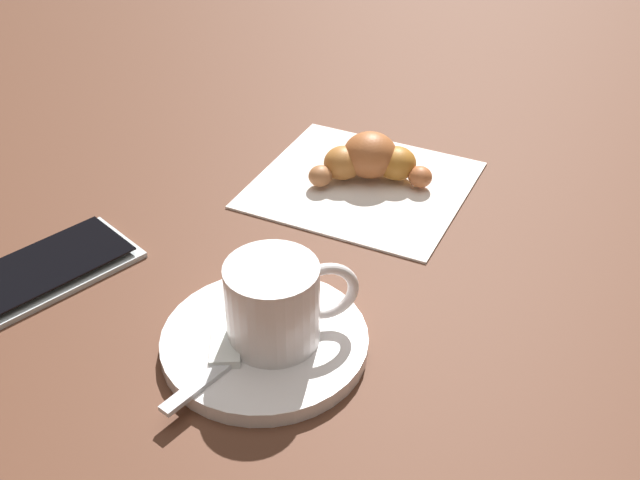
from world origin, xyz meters
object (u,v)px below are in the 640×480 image
saucer (265,342)px  croissant (370,160)px  sugar_packet (227,332)px  napkin (362,184)px  cell_phone (34,275)px  espresso_cup (270,300)px  teaspoon (268,330)px

saucer → croissant: bearing=6.3°
sugar_packet → croissant: size_ratio=0.60×
saucer → napkin: bearing=7.2°
croissant → cell_phone: bearing=145.9°
cell_phone → sugar_packet: bearing=-88.6°
espresso_cup → cell_phone: espresso_cup is taller
espresso_cup → sugar_packet: (-0.01, 0.03, -0.03)m
teaspoon → sugar_packet: bearing=120.1°
teaspoon → sugar_packet: teaspoon is taller
napkin → cell_phone: size_ratio=1.07×
saucer → croissant: croissant is taller
teaspoon → croissant: (0.22, 0.03, 0.01)m
teaspoon → napkin: size_ratio=0.77×
teaspoon → croissant: 0.22m
saucer → napkin: size_ratio=0.77×
sugar_packet → croissant: croissant is taller
croissant → teaspoon: bearing=-173.3°
napkin → croissant: 0.02m
teaspoon → cell_phone: size_ratio=0.82×
saucer → napkin: 0.22m
espresso_cup → saucer: bearing=138.5°
espresso_cup → napkin: 0.22m
saucer → sugar_packet: size_ratio=2.19×
espresso_cup → croissant: size_ratio=0.77×
teaspoon → napkin: (0.21, 0.03, -0.01)m
espresso_cup → sugar_packet: 0.04m
saucer → espresso_cup: bearing=-41.5°
sugar_packet → napkin: 0.23m
croissant → cell_phone: size_ratio=0.63×
saucer → croissant: (0.23, 0.03, 0.02)m
saucer → cell_phone: (-0.01, 0.19, -0.00)m
napkin → cell_phone: bearing=145.0°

